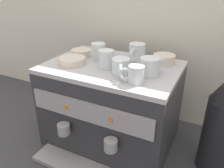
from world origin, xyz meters
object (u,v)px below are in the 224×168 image
Objects in this scene: coffee_grinder at (224,124)px; ceramic_cup_4 at (99,52)px; ceramic_cup_5 at (135,74)px; ceramic_bowl_0 at (81,53)px; ceramic_cup_0 at (137,53)px; ceramic_bowl_1 at (72,61)px; ceramic_cup_2 at (121,67)px; ceramic_bowl_2 at (164,60)px; espresso_machine at (112,105)px; ceramic_cup_3 at (150,67)px; ceramic_cup_1 at (107,59)px; milk_pitcher at (47,109)px.

ceramic_cup_4 is at bearing 179.06° from coffee_grinder.
ceramic_cup_5 is 0.41m from ceramic_bowl_0.
ceramic_bowl_1 is at bearing -145.41° from ceramic_cup_0.
ceramic_bowl_2 is at bearing 58.21° from ceramic_cup_2.
ceramic_cup_4 is 0.12m from ceramic_bowl_0.
ceramic_cup_2 is at bearing -24.78° from ceramic_bowl_0.
coffee_grinder is at bearing 3.16° from espresso_machine.
coffee_grinder is at bearing 13.98° from ceramic_cup_2.
ceramic_cup_0 reaches higher than ceramic_cup_5.
ceramic_cup_3 is at bearing -169.57° from coffee_grinder.
ceramic_bowl_2 is at bearing 26.99° from ceramic_bowl_1.
ceramic_cup_3 is 0.10m from ceramic_cup_5.
espresso_machine is 6.40× the size of ceramic_cup_4.
coffee_grinder is (0.52, 0.06, -0.23)m from ceramic_cup_1.
milk_pitcher is at bearing -169.18° from ceramic_bowl_2.
ceramic_cup_2 is at bearing -34.16° from ceramic_cup_4.
ceramic_cup_3 is at bearing 23.42° from ceramic_cup_2.
ceramic_cup_1 is 0.60m from milk_pitcher.
ceramic_cup_3 is (0.19, -0.03, 0.25)m from espresso_machine.
ceramic_cup_2 is 1.07× the size of ceramic_bowl_2.
ceramic_bowl_1 is at bearing 177.52° from ceramic_cup_2.
coffee_grinder is (0.32, 0.06, -0.22)m from ceramic_cup_3.
ceramic_bowl_0 is at bearing 172.19° from ceramic_cup_4.
ceramic_cup_4 is at bearing 5.68° from milk_pitcher.
ceramic_cup_2 is at bearing -89.49° from ceramic_cup_0.
ceramic_cup_5 is (0.08, -0.05, 0.00)m from ceramic_cup_2.
ceramic_bowl_0 is 0.82× the size of ceramic_bowl_1.
coffee_grinder is (0.30, -0.10, -0.21)m from ceramic_bowl_2.
ceramic_bowl_2 is (0.13, 0.02, -0.02)m from ceramic_cup_0.
ceramic_cup_0 is 1.05× the size of milk_pitcher.
ceramic_cup_0 is 0.17m from ceramic_cup_1.
ceramic_cup_1 reaches higher than ceramic_bowl_2.
ceramic_cup_0 is 1.20× the size of ceramic_bowl_2.
ceramic_cup_4 is (-0.08, 0.07, -0.00)m from ceramic_cup_1.
ceramic_bowl_1 is at bearing -174.20° from ceramic_cup_3.
ceramic_cup_4 is at bearing -163.29° from ceramic_bowl_2.
ceramic_cup_0 is 0.49m from coffee_grinder.
ceramic_cup_1 reaches higher than ceramic_bowl_0.
ceramic_cup_4 is 0.54m from milk_pitcher.
ceramic_bowl_1 is (-0.34, 0.06, -0.02)m from ceramic_cup_5.
ceramic_cup_5 is (0.25, -0.17, -0.01)m from ceramic_cup_4.
ceramic_bowl_0 is (-0.28, -0.05, -0.03)m from ceramic_cup_0.
ceramic_bowl_0 is 0.12m from ceramic_bowl_1.
ceramic_bowl_1 reaches higher than milk_pitcher.
milk_pitcher is (-0.27, 0.07, -0.38)m from ceramic_bowl_1.
ceramic_cup_2 reaches higher than milk_pitcher.
ceramic_cup_1 is 0.20m from ceramic_cup_3.
ceramic_cup_2 is at bearing -156.58° from ceramic_cup_3.
ceramic_cup_5 is at bearing -70.34° from ceramic_cup_0.
ceramic_cup_3 is 1.15× the size of ceramic_cup_5.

